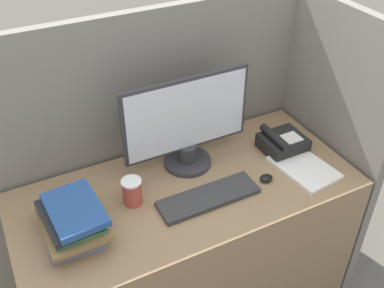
{
  "coord_description": "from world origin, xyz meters",
  "views": [
    {
      "loc": [
        -0.6,
        -0.9,
        2.0
      ],
      "look_at": [
        0.04,
        0.35,
        0.97
      ],
      "focal_mm": 42.0,
      "sensor_mm": 36.0,
      "label": 1
    }
  ],
  "objects_px": {
    "mouse": "(266,178)",
    "coffee_cup": "(132,192)",
    "keyboard": "(208,197)",
    "monitor": "(187,126)",
    "book_stack": "(73,220)",
    "desk_telephone": "(282,143)"
  },
  "relations": [
    {
      "from": "mouse",
      "to": "coffee_cup",
      "type": "bearing_deg",
      "value": 166.37
    },
    {
      "from": "mouse",
      "to": "book_stack",
      "type": "xyz_separation_m",
      "value": [
        -0.78,
        0.07,
        0.06
      ]
    },
    {
      "from": "monitor",
      "to": "mouse",
      "type": "distance_m",
      "value": 0.39
    },
    {
      "from": "coffee_cup",
      "to": "desk_telephone",
      "type": "xyz_separation_m",
      "value": [
        0.72,
        0.01,
        -0.02
      ]
    },
    {
      "from": "coffee_cup",
      "to": "desk_telephone",
      "type": "height_order",
      "value": "coffee_cup"
    },
    {
      "from": "mouse",
      "to": "monitor",
      "type": "bearing_deg",
      "value": 133.32
    },
    {
      "from": "monitor",
      "to": "mouse",
      "type": "bearing_deg",
      "value": -46.68
    },
    {
      "from": "monitor",
      "to": "coffee_cup",
      "type": "relative_size",
      "value": 5.05
    },
    {
      "from": "keyboard",
      "to": "desk_telephone",
      "type": "xyz_separation_m",
      "value": [
        0.45,
        0.13,
        0.03
      ]
    },
    {
      "from": "monitor",
      "to": "keyboard",
      "type": "distance_m",
      "value": 0.3
    },
    {
      "from": "monitor",
      "to": "book_stack",
      "type": "relative_size",
      "value": 1.84
    },
    {
      "from": "coffee_cup",
      "to": "desk_telephone",
      "type": "distance_m",
      "value": 0.72
    },
    {
      "from": "coffee_cup",
      "to": "monitor",
      "type": "bearing_deg",
      "value": 22.43
    },
    {
      "from": "monitor",
      "to": "coffee_cup",
      "type": "distance_m",
      "value": 0.35
    },
    {
      "from": "keyboard",
      "to": "mouse",
      "type": "distance_m",
      "value": 0.27
    },
    {
      "from": "keyboard",
      "to": "coffee_cup",
      "type": "relative_size",
      "value": 3.73
    },
    {
      "from": "mouse",
      "to": "coffee_cup",
      "type": "height_order",
      "value": "coffee_cup"
    },
    {
      "from": "keyboard",
      "to": "book_stack",
      "type": "xyz_separation_m",
      "value": [
        -0.51,
        0.06,
        0.06
      ]
    },
    {
      "from": "coffee_cup",
      "to": "mouse",
      "type": "bearing_deg",
      "value": -13.63
    },
    {
      "from": "mouse",
      "to": "keyboard",
      "type": "bearing_deg",
      "value": 177.6
    },
    {
      "from": "coffee_cup",
      "to": "desk_telephone",
      "type": "bearing_deg",
      "value": 1.16
    },
    {
      "from": "book_stack",
      "to": "desk_telephone",
      "type": "distance_m",
      "value": 0.97
    }
  ]
}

